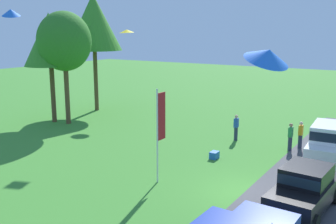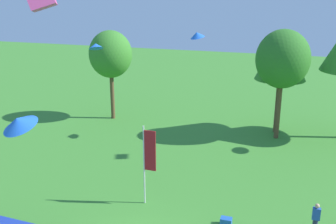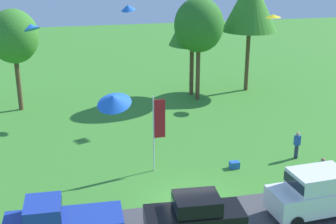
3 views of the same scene
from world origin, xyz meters
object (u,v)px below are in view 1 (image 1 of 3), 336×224
Objects in this scene: kite_delta_over_trees at (11,12)px; tree_left_of_center at (50,40)px; car_suv_mid_row at (330,144)px; tree_far_left at (94,23)px; kite_delta_topmost at (127,31)px; flag_banner at (160,123)px; person_beside_suv at (290,137)px; tree_center_back at (64,42)px; person_watching_sky at (236,127)px; cooler_box at (214,155)px; kite_delta_high_left at (268,55)px; person_on_lawn at (300,135)px; car_sedan_by_flagpole at (305,187)px.

tree_left_of_center is at bearing 31.70° from kite_delta_over_trees.
kite_delta_over_trees is at bearing 110.86° from car_suv_mid_row.
tree_far_left reaches higher than kite_delta_topmost.
person_beside_suv is at bearing -25.97° from flag_banner.
flag_banner is (-6.36, 6.46, 1.56)m from car_suv_mid_row.
kite_delta_over_trees is (-6.07, -2.26, 1.84)m from tree_center_back.
tree_center_back is at bearing 101.13° from person_watching_sky.
kite_delta_topmost reaches higher than cooler_box.
kite_delta_over_trees is at bearing 111.91° from cooler_box.
tree_far_left reaches higher than kite_delta_high_left.
tree_center_back is (-2.53, 12.85, 5.39)m from person_watching_sky.
kite_delta_over_trees reaches higher than flag_banner.
person_watching_sky is (-0.31, 4.06, 0.00)m from person_on_lawn.
kite_delta_over_trees reaches higher than person_watching_sky.
flag_banner is at bearing -127.93° from tree_far_left.
person_watching_sky is (0.47, 3.66, 0.00)m from person_beside_suv.
car_suv_mid_row reaches higher than person_on_lawn.
person_on_lawn is at bearing -58.70° from kite_delta_over_trees.
flag_banner is at bearing -89.82° from kite_delta_over_trees.
tree_center_back reaches higher than person_on_lawn.
tree_center_back is 6.74m from kite_delta_over_trees.
person_beside_suv is (7.79, 2.72, -0.16)m from car_sedan_by_flagpole.
cooler_box is at bearing -173.72° from person_watching_sky.
cooler_box is 15.69m from kite_delta_topmost.
tree_center_back is 20.65m from kite_delta_high_left.
kite_delta_over_trees reaches higher than tree_left_of_center.
person_beside_suv is at bearing 10.38° from kite_delta_high_left.
kite_delta_topmost reaches higher than car_sedan_by_flagpole.
car_sedan_by_flagpole is at bearing -142.30° from person_watching_sky.
person_beside_suv is 1.31× the size of kite_delta_topmost.
kite_delta_high_left is at bearing -130.86° from kite_delta_topmost.
kite_delta_topmost is at bearing -24.33° from tree_left_of_center.
tree_left_of_center is at bearing 74.86° from car_sedan_by_flagpole.
car_suv_mid_row reaches higher than person_beside_suv.
person_watching_sky is at bearing -78.87° from tree_center_back.
person_on_lawn is at bearing -27.15° from person_beside_suv.
car_sedan_by_flagpole is 6.32m from kite_delta_high_left.
tree_center_back is (-0.32, 19.02, 4.97)m from car_suv_mid_row.
car_sedan_by_flagpole is 10.44m from person_watching_sky.
tree_left_of_center is 1.87× the size of flag_banner.
tree_far_left is 9.74× the size of kite_delta_over_trees.
kite_delta_topmost is (5.99, -2.71, 0.64)m from tree_left_of_center.
tree_center_back is at bearing 90.95° from car_suv_mid_row.
person_on_lawn is 17.03m from kite_delta_topmost.
cooler_box is (-4.46, 3.60, -0.68)m from person_on_lawn.
car_suv_mid_row is at bearing -109.71° from person_watching_sky.
kite_delta_high_left is at bearing -172.14° from person_on_lawn.
tree_left_of_center is (-0.47, 20.42, 5.09)m from car_suv_mid_row.
flag_banner is at bearing 134.55° from car_suv_mid_row.
kite_delta_over_trees is (-11.16, -3.97, 0.36)m from tree_far_left.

